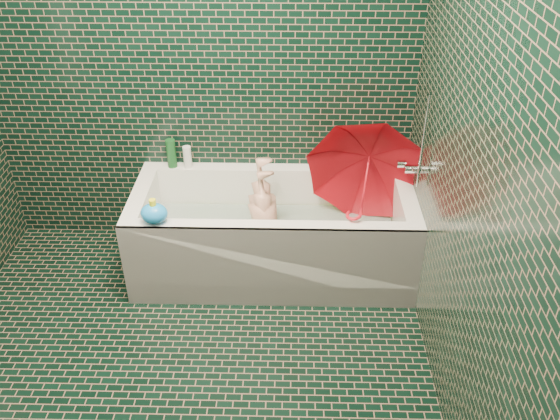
{
  "coord_description": "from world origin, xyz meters",
  "views": [
    {
      "loc": [
        0.56,
        -1.97,
        2.4
      ],
      "look_at": [
        0.5,
        0.82,
        0.57
      ],
      "focal_mm": 38.0,
      "sensor_mm": 36.0,
      "label": 1
    }
  ],
  "objects_px": {
    "umbrella": "(365,185)",
    "bath_toy": "(154,213)",
    "child": "(267,228)",
    "bathtub": "(273,241)",
    "rubber_duck": "(358,164)"
  },
  "relations": [
    {
      "from": "bathtub",
      "to": "rubber_duck",
      "type": "bearing_deg",
      "value": 31.69
    },
    {
      "from": "bathtub",
      "to": "umbrella",
      "type": "bearing_deg",
      "value": 0.81
    },
    {
      "from": "rubber_duck",
      "to": "umbrella",
      "type": "bearing_deg",
      "value": -106.93
    },
    {
      "from": "umbrella",
      "to": "rubber_duck",
      "type": "bearing_deg",
      "value": 103.92
    },
    {
      "from": "umbrella",
      "to": "bath_toy",
      "type": "height_order",
      "value": "umbrella"
    },
    {
      "from": "umbrella",
      "to": "bath_toy",
      "type": "relative_size",
      "value": 4.36
    },
    {
      "from": "bath_toy",
      "to": "bathtub",
      "type": "bearing_deg",
      "value": 31.61
    },
    {
      "from": "bathtub",
      "to": "umbrella",
      "type": "relative_size",
      "value": 2.41
    },
    {
      "from": "rubber_duck",
      "to": "bath_toy",
      "type": "distance_m",
      "value": 1.33
    },
    {
      "from": "child",
      "to": "umbrella",
      "type": "xyz_separation_m",
      "value": [
        0.58,
        -0.0,
        0.32
      ]
    },
    {
      "from": "rubber_duck",
      "to": "bathtub",
      "type": "bearing_deg",
      "value": -167.49
    },
    {
      "from": "bathtub",
      "to": "umbrella",
      "type": "height_order",
      "value": "umbrella"
    },
    {
      "from": "child",
      "to": "bath_toy",
      "type": "bearing_deg",
      "value": -63.96
    },
    {
      "from": "bathtub",
      "to": "bath_toy",
      "type": "height_order",
      "value": "bath_toy"
    },
    {
      "from": "child",
      "to": "rubber_duck",
      "type": "xyz_separation_m",
      "value": [
        0.57,
        0.32,
        0.28
      ]
    }
  ]
}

